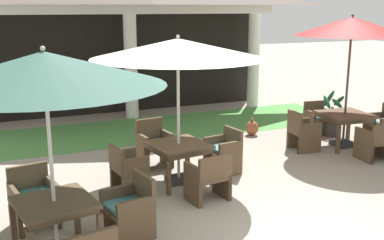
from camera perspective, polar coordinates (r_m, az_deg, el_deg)
The scene contains 19 objects.
lawn_strip at distance 12.19m, azimuth -5.27°, elevation -1.09°, with size 10.92×2.62×0.01m, color #519347.
patio_table_mid_left at distance 6.15m, azimuth -16.35°, elevation -10.27°, with size 1.05×1.05×0.76m.
patio_umbrella_mid_left at distance 5.69m, azimuth -17.50°, elevation 5.82°, with size 2.84×2.84×2.65m.
patio_chair_mid_left_north at distance 7.15m, azimuth -18.73°, elevation -9.05°, with size 0.68×0.64×0.87m.
patio_chair_mid_left_east at distance 6.58m, azimuth -7.54°, elevation -10.60°, with size 0.66×0.70×0.85m.
patio_table_mid_right at distance 8.36m, azimuth -1.64°, elevation -3.52°, with size 1.08×1.08×0.72m.
patio_umbrella_mid_right at distance 8.02m, azimuth -1.72°, elevation 8.59°, with size 2.99×2.99×2.62m.
patio_chair_mid_right_west at distance 8.01m, azimuth -7.82°, elevation -5.97°, with size 0.57×0.65×0.83m.
patio_chair_mid_right_north at distance 9.26m, azimuth -4.67°, elevation -3.06°, with size 0.65×0.58×0.94m.
patio_chair_mid_right_east at distance 8.93m, azimuth 3.91°, elevation -3.82°, with size 0.60×0.64×0.84m.
patio_chair_mid_right_south at distance 7.63m, azimuth 2.06°, elevation -6.98°, with size 0.69×0.57×0.80m.
patio_table_far_back at distance 11.08m, azimuth 18.06°, elevation 0.30°, with size 1.11×1.11×0.76m.
patio_umbrella_far_back at distance 10.82m, azimuth 18.84°, elevation 10.59°, with size 2.46×2.46×2.93m.
patio_chair_far_back_south at distance 10.34m, azimuth 21.37°, elevation -2.45°, with size 0.61×0.63×0.80m.
patio_chair_far_back_east at distance 11.79m, azimuth 22.17°, elevation -0.51°, with size 0.62×0.67×0.87m.
patio_chair_far_back_west at distance 10.56m, azimuth 13.28°, elevation -1.45°, with size 0.60×0.59×0.88m.
patio_chair_far_back_north at distance 11.99m, azimuth 15.02°, elevation 0.15°, with size 0.62×0.56×0.81m.
potted_palm_right_edge at distance 12.06m, azimuth 16.57°, elevation -0.27°, with size 0.48×0.47×1.10m.
terracotta_urn at distance 11.63m, azimuth 7.29°, elevation -0.95°, with size 0.32×0.32×0.44m.
Camera 1 is at (-3.61, -4.61, 3.08)m, focal length 43.92 mm.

